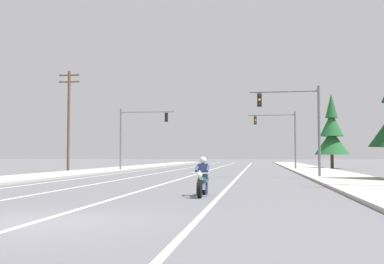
% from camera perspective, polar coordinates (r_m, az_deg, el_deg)
% --- Properties ---
extents(ground_plane, '(400.00, 400.00, 0.00)m').
position_cam_1_polar(ground_plane, '(11.45, -17.29, -10.21)').
color(ground_plane, '#5B5B60').
extents(lane_stripe_center, '(0.16, 100.00, 0.01)m').
position_cam_1_polar(lane_stripe_center, '(55.53, 2.75, -4.37)').
color(lane_stripe_center, beige).
rests_on(lane_stripe_center, ground).
extents(lane_stripe_left, '(0.16, 100.00, 0.01)m').
position_cam_1_polar(lane_stripe_left, '(55.96, -0.88, -4.36)').
color(lane_stripe_left, beige).
rests_on(lane_stripe_left, ground).
extents(lane_stripe_right, '(0.16, 100.00, 0.01)m').
position_cam_1_polar(lane_stripe_right, '(55.32, 6.43, -4.36)').
color(lane_stripe_right, beige).
rests_on(lane_stripe_right, ground).
extents(lane_stripe_far_left, '(0.16, 100.00, 0.01)m').
position_cam_1_polar(lane_stripe_far_left, '(56.52, -4.03, -4.34)').
color(lane_stripe_far_left, beige).
rests_on(lane_stripe_far_left, ground).
extents(sidewalk_kerb_right, '(4.40, 110.00, 0.14)m').
position_cam_1_polar(sidewalk_kerb_right, '(50.59, 14.05, -4.37)').
color(sidewalk_kerb_right, '#ADA89E').
rests_on(sidewalk_kerb_right, ground).
extents(sidewalk_kerb_left, '(4.40, 110.00, 0.14)m').
position_cam_1_polar(sidewalk_kerb_left, '(52.50, -8.75, -4.36)').
color(sidewalk_kerb_left, '#ADA89E').
rests_on(sidewalk_kerb_left, ground).
extents(motorcycle_with_rider, '(0.70, 2.19, 1.46)m').
position_cam_1_polar(motorcycle_with_rider, '(17.80, 1.24, -5.76)').
color(motorcycle_with_rider, black).
rests_on(motorcycle_with_rider, ground).
extents(traffic_signal_near_right, '(4.73, 0.37, 6.20)m').
position_cam_1_polar(traffic_signal_near_right, '(33.07, 12.56, 1.73)').
color(traffic_signal_near_right, slate).
rests_on(traffic_signal_near_right, ground).
extents(traffic_signal_near_left, '(5.51, 0.47, 6.20)m').
position_cam_1_polar(traffic_signal_near_left, '(47.99, -6.62, 0.34)').
color(traffic_signal_near_left, slate).
rests_on(traffic_signal_near_left, ground).
extents(traffic_signal_mid_right, '(5.04, 0.37, 6.20)m').
position_cam_1_polar(traffic_signal_mid_right, '(51.88, 10.60, 0.10)').
color(traffic_signal_mid_right, slate).
rests_on(traffic_signal_mid_right, ground).
extents(utility_pole_left_near, '(2.08, 0.26, 9.65)m').
position_cam_1_polar(utility_pole_left_near, '(47.50, -14.46, 1.71)').
color(utility_pole_left_near, brown).
rests_on(utility_pole_left_near, ground).
extents(conifer_tree_right_verge_far, '(3.97, 3.97, 8.73)m').
position_cam_1_polar(conifer_tree_right_verge_far, '(57.78, 16.29, -0.24)').
color(conifer_tree_right_verge_far, '#4C3828').
rests_on(conifer_tree_right_verge_far, ground).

